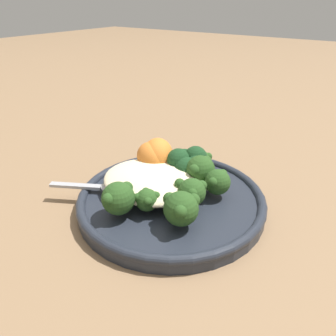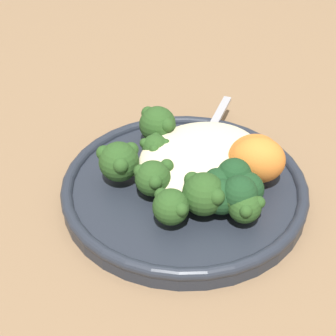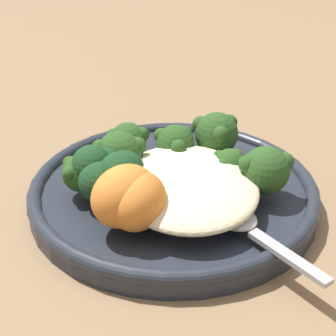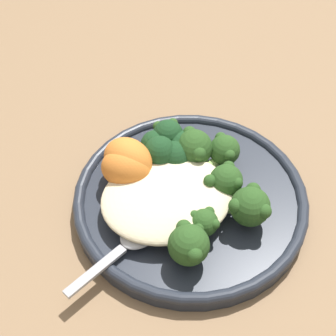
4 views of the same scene
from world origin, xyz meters
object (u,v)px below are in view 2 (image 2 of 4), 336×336
(broccoli_stalk_3, at_px, (162,176))
(broccoli_stalk_0, at_px, (165,130))
(broccoli_stalk_2, at_px, (134,162))
(broccoli_stalk_4, at_px, (179,197))
(quinoa_mound, at_px, (201,157))
(sweet_potato_chunk_1, at_px, (254,155))
(spoon, at_px, (208,133))
(broccoli_stalk_5, at_px, (206,188))
(plate, at_px, (184,189))
(sweet_potato_chunk_0, at_px, (257,160))
(broccoli_stalk_1, at_px, (170,151))
(broccoli_stalk_6, at_px, (232,191))
(kale_tuft, at_px, (232,188))

(broccoli_stalk_3, bearing_deg, broccoli_stalk_0, -130.31)
(broccoli_stalk_2, xyz_separation_m, broccoli_stalk_4, (0.00, 0.07, -0.00))
(quinoa_mound, bearing_deg, sweet_potato_chunk_1, 126.94)
(spoon, bearing_deg, broccoli_stalk_5, -164.60)
(plate, xyz_separation_m, quinoa_mound, (-0.03, -0.01, 0.02))
(broccoli_stalk_0, distance_m, broccoli_stalk_4, 0.10)
(plate, height_order, sweet_potato_chunk_0, sweet_potato_chunk_0)
(broccoli_stalk_5, xyz_separation_m, sweet_potato_chunk_0, (-0.06, 0.01, 0.01))
(broccoli_stalk_1, relative_size, sweet_potato_chunk_0, 1.40)
(broccoli_stalk_4, bearing_deg, quinoa_mound, -175.15)
(broccoli_stalk_5, xyz_separation_m, sweet_potato_chunk_1, (-0.07, -0.00, 0.00))
(broccoli_stalk_2, distance_m, broccoli_stalk_3, 0.03)
(plate, xyz_separation_m, broccoli_stalk_4, (0.03, 0.03, 0.02))
(broccoli_stalk_0, distance_m, broccoli_stalk_5, 0.10)
(plate, relative_size, sweet_potato_chunk_0, 4.53)
(plate, height_order, broccoli_stalk_3, broccoli_stalk_3)
(broccoli_stalk_5, xyz_separation_m, broccoli_stalk_6, (-0.02, 0.02, -0.01))
(broccoli_stalk_3, xyz_separation_m, spoon, (-0.09, -0.03, -0.01))
(broccoli_stalk_4, distance_m, broccoli_stalk_5, 0.03)
(broccoli_stalk_3, bearing_deg, plate, 169.08)
(broccoli_stalk_2, relative_size, spoon, 1.03)
(broccoli_stalk_3, distance_m, sweet_potato_chunk_0, 0.09)
(broccoli_stalk_3, relative_size, broccoli_stalk_4, 0.94)
(sweet_potato_chunk_1, bearing_deg, broccoli_stalk_6, 19.66)
(broccoli_stalk_3, xyz_separation_m, kale_tuft, (-0.03, 0.06, 0.00))
(broccoli_stalk_2, distance_m, sweet_potato_chunk_1, 0.12)
(spoon, bearing_deg, broccoli_stalk_0, 125.65)
(broccoli_stalk_2, relative_size, sweet_potato_chunk_1, 2.24)
(quinoa_mound, distance_m, broccoli_stalk_3, 0.05)
(broccoli_stalk_5, relative_size, sweet_potato_chunk_1, 1.89)
(broccoli_stalk_2, relative_size, kale_tuft, 1.93)
(sweet_potato_chunk_0, xyz_separation_m, spoon, (-0.02, -0.08, -0.02))
(broccoli_stalk_0, xyz_separation_m, sweet_potato_chunk_0, (-0.03, 0.10, 0.01))
(broccoli_stalk_0, relative_size, broccoli_stalk_3, 0.99)
(sweet_potato_chunk_0, bearing_deg, broccoli_stalk_3, -32.64)
(broccoli_stalk_1, height_order, sweet_potato_chunk_0, sweet_potato_chunk_0)
(broccoli_stalk_6, distance_m, spoon, 0.11)
(broccoli_stalk_3, height_order, broccoli_stalk_4, broccoli_stalk_3)
(quinoa_mound, bearing_deg, broccoli_stalk_2, -28.62)
(sweet_potato_chunk_0, bearing_deg, plate, -39.06)
(broccoli_stalk_2, distance_m, broccoli_stalk_5, 0.08)
(broccoli_stalk_0, height_order, kale_tuft, same)
(broccoli_stalk_5, bearing_deg, broccoli_stalk_4, -66.90)
(broccoli_stalk_1, distance_m, spoon, 0.06)
(quinoa_mound, bearing_deg, broccoli_stalk_4, 28.82)
(broccoli_stalk_0, distance_m, sweet_potato_chunk_1, 0.10)
(quinoa_mound, distance_m, sweet_potato_chunk_1, 0.05)
(quinoa_mound, height_order, broccoli_stalk_4, broccoli_stalk_4)
(plate, xyz_separation_m, broccoli_stalk_1, (-0.01, -0.03, 0.02))
(broccoli_stalk_5, bearing_deg, sweet_potato_chunk_1, 137.86)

